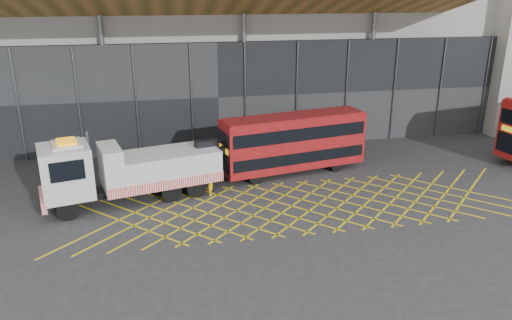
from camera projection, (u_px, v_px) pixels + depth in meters
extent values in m
plane|color=#2A2A2C|center=(208.00, 213.00, 27.70)|extent=(120.00, 120.00, 0.00)
cube|color=gold|center=(119.00, 220.00, 26.86)|extent=(7.16, 7.16, 0.01)
cube|color=gold|center=(119.00, 220.00, 26.86)|extent=(7.16, 7.16, 0.01)
cube|color=gold|center=(149.00, 218.00, 27.14)|extent=(7.16, 7.16, 0.01)
cube|color=gold|center=(149.00, 218.00, 27.14)|extent=(7.16, 7.16, 0.01)
cube|color=gold|center=(179.00, 215.00, 27.42)|extent=(7.16, 7.16, 0.01)
cube|color=gold|center=(179.00, 215.00, 27.42)|extent=(7.16, 7.16, 0.01)
cube|color=gold|center=(208.00, 213.00, 27.70)|extent=(7.16, 7.16, 0.01)
cube|color=gold|center=(208.00, 213.00, 27.70)|extent=(7.16, 7.16, 0.01)
cube|color=gold|center=(236.00, 210.00, 27.98)|extent=(7.16, 7.16, 0.01)
cube|color=gold|center=(236.00, 210.00, 27.98)|extent=(7.16, 7.16, 0.01)
cube|color=gold|center=(264.00, 208.00, 28.26)|extent=(7.16, 7.16, 0.01)
cube|color=gold|center=(264.00, 208.00, 28.26)|extent=(7.16, 7.16, 0.01)
cube|color=gold|center=(292.00, 206.00, 28.54)|extent=(7.16, 7.16, 0.01)
cube|color=gold|center=(292.00, 206.00, 28.54)|extent=(7.16, 7.16, 0.01)
cube|color=gold|center=(319.00, 204.00, 28.82)|extent=(7.16, 7.16, 0.01)
cube|color=gold|center=(319.00, 204.00, 28.82)|extent=(7.16, 7.16, 0.01)
cube|color=gold|center=(345.00, 202.00, 29.10)|extent=(7.16, 7.16, 0.01)
cube|color=gold|center=(345.00, 202.00, 29.10)|extent=(7.16, 7.16, 0.01)
cube|color=gold|center=(371.00, 200.00, 29.38)|extent=(7.16, 7.16, 0.01)
cube|color=gold|center=(371.00, 200.00, 29.38)|extent=(7.16, 7.16, 0.01)
cube|color=gold|center=(396.00, 198.00, 29.66)|extent=(7.16, 7.16, 0.01)
cube|color=gold|center=(396.00, 198.00, 29.66)|extent=(7.16, 7.16, 0.01)
cube|color=gold|center=(421.00, 196.00, 29.94)|extent=(7.16, 7.16, 0.01)
cube|color=gold|center=(421.00, 196.00, 29.94)|extent=(7.16, 7.16, 0.01)
cube|color=gold|center=(445.00, 194.00, 30.22)|extent=(7.16, 7.16, 0.01)
cube|color=gold|center=(445.00, 194.00, 30.22)|extent=(7.16, 7.16, 0.01)
cube|color=gold|center=(469.00, 192.00, 30.50)|extent=(7.16, 7.16, 0.01)
cube|color=gold|center=(469.00, 192.00, 30.50)|extent=(7.16, 7.16, 0.01)
cube|color=gray|center=(206.00, 21.00, 42.62)|extent=(55.00, 14.00, 18.00)
cube|color=black|center=(218.00, 96.00, 37.54)|extent=(55.00, 0.80, 8.00)
cylinder|color=#595B60|center=(106.00, 88.00, 35.61)|extent=(0.36, 0.36, 10.00)
cylinder|color=#595B60|center=(244.00, 83.00, 37.37)|extent=(0.36, 0.36, 10.00)
cylinder|color=#595B60|center=(370.00, 78.00, 39.12)|extent=(0.36, 0.36, 10.00)
cube|color=black|center=(136.00, 187.00, 29.22)|extent=(10.34, 3.63, 0.38)
cube|color=silver|center=(66.00, 171.00, 27.20)|extent=(3.22, 3.30, 2.84)
cube|color=black|center=(38.00, 167.00, 26.51)|extent=(0.65, 2.35, 1.20)
cube|color=red|center=(43.00, 200.00, 27.14)|extent=(0.97, 2.82, 0.60)
cube|color=orange|center=(66.00, 142.00, 26.73)|extent=(1.28, 1.52, 0.13)
cube|color=silver|center=(161.00, 167.00, 29.48)|extent=(7.25, 4.33, 1.75)
cube|color=red|center=(168.00, 185.00, 28.51)|extent=(6.59, 1.74, 0.60)
cube|color=silver|center=(110.00, 153.00, 27.93)|extent=(1.71, 2.82, 0.77)
cube|color=black|center=(206.00, 144.00, 30.27)|extent=(1.41, 0.85, 0.55)
cube|color=black|center=(223.00, 150.00, 30.89)|extent=(2.41, 0.96, 1.18)
cylinder|color=black|center=(68.00, 209.00, 26.72)|extent=(1.26, 0.67, 1.20)
cylinder|color=black|center=(64.00, 194.00, 28.69)|extent=(1.26, 0.67, 1.20)
cylinder|color=black|center=(196.00, 187.00, 29.60)|extent=(1.26, 0.67, 1.20)
cylinder|color=black|center=(185.00, 175.00, 31.57)|extent=(1.26, 0.67, 1.20)
cylinder|color=#595B60|center=(89.00, 152.00, 28.50)|extent=(0.15, 0.15, 2.41)
cube|color=maroon|center=(293.00, 142.00, 32.93)|extent=(9.95, 4.17, 3.42)
cube|color=black|center=(293.00, 153.00, 33.20)|extent=(9.58, 4.15, 0.75)
cube|color=black|center=(294.00, 130.00, 32.67)|extent=(9.58, 4.15, 0.84)
cube|color=black|center=(224.00, 162.00, 31.43)|extent=(0.46, 1.95, 1.15)
cube|color=black|center=(223.00, 138.00, 30.92)|extent=(0.46, 1.95, 0.84)
cube|color=yellow|center=(224.00, 149.00, 31.15)|extent=(0.38, 1.55, 0.31)
cube|color=maroon|center=(294.00, 116.00, 32.35)|extent=(9.72, 3.96, 0.11)
cylinder|color=black|center=(256.00, 177.00, 31.55)|extent=(0.95, 0.45, 0.92)
cylinder|color=black|center=(245.00, 167.00, 33.24)|extent=(0.95, 0.45, 0.92)
cylinder|color=black|center=(337.00, 165.00, 33.67)|extent=(0.95, 0.45, 0.92)
cylinder|color=black|center=(322.00, 156.00, 35.37)|extent=(0.95, 0.45, 0.92)
cube|color=black|center=(511.00, 144.00, 33.99)|extent=(0.50, 2.30, 1.35)
imported|color=yellow|center=(211.00, 183.00, 29.85)|extent=(0.51, 0.64, 1.51)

